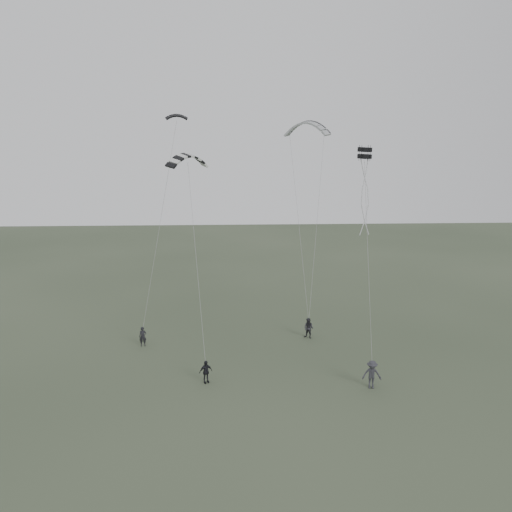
{
  "coord_description": "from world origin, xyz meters",
  "views": [
    {
      "loc": [
        -0.85,
        -31.65,
        15.26
      ],
      "look_at": [
        0.99,
        5.1,
        7.33
      ],
      "focal_mm": 35.0,
      "sensor_mm": 36.0,
      "label": 1
    }
  ],
  "objects_px": {
    "flyer_far": "(372,374)",
    "kite_box": "(365,153)",
    "flyer_left": "(143,337)",
    "kite_striped": "(188,155)",
    "kite_pale_large": "(307,123)",
    "flyer_center": "(206,372)",
    "flyer_right": "(309,328)",
    "kite_dark_small": "(177,115)"
  },
  "relations": [
    {
      "from": "flyer_center",
      "to": "kite_striped",
      "type": "height_order",
      "value": "kite_striped"
    },
    {
      "from": "flyer_right",
      "to": "kite_striped",
      "type": "height_order",
      "value": "kite_striped"
    },
    {
      "from": "kite_striped",
      "to": "flyer_left",
      "type": "bearing_deg",
      "value": 137.6
    },
    {
      "from": "flyer_center",
      "to": "flyer_far",
      "type": "height_order",
      "value": "flyer_far"
    },
    {
      "from": "kite_box",
      "to": "flyer_left",
      "type": "bearing_deg",
      "value": 133.0
    },
    {
      "from": "flyer_center",
      "to": "kite_pale_large",
      "type": "distance_m",
      "value": 24.2
    },
    {
      "from": "flyer_right",
      "to": "flyer_center",
      "type": "height_order",
      "value": "flyer_right"
    },
    {
      "from": "flyer_far",
      "to": "kite_dark_small",
      "type": "height_order",
      "value": "kite_dark_small"
    },
    {
      "from": "flyer_center",
      "to": "kite_striped",
      "type": "xyz_separation_m",
      "value": [
        -1.36,
        6.69,
        14.02
      ]
    },
    {
      "from": "kite_box",
      "to": "flyer_far",
      "type": "bearing_deg",
      "value": -119.15
    },
    {
      "from": "flyer_left",
      "to": "flyer_right",
      "type": "distance_m",
      "value": 13.35
    },
    {
      "from": "flyer_left",
      "to": "kite_box",
      "type": "height_order",
      "value": "kite_box"
    },
    {
      "from": "flyer_left",
      "to": "flyer_far",
      "type": "relative_size",
      "value": 0.83
    },
    {
      "from": "kite_pale_large",
      "to": "kite_box",
      "type": "distance_m",
      "value": 13.25
    },
    {
      "from": "kite_pale_large",
      "to": "kite_striped",
      "type": "distance_m",
      "value": 13.39
    },
    {
      "from": "flyer_far",
      "to": "kite_striped",
      "type": "height_order",
      "value": "kite_striped"
    },
    {
      "from": "flyer_left",
      "to": "kite_box",
      "type": "bearing_deg",
      "value": -23.54
    },
    {
      "from": "kite_pale_large",
      "to": "kite_box",
      "type": "height_order",
      "value": "kite_pale_large"
    },
    {
      "from": "kite_box",
      "to": "kite_striped",
      "type": "bearing_deg",
      "value": 127.98
    },
    {
      "from": "flyer_far",
      "to": "kite_dark_small",
      "type": "bearing_deg",
      "value": 146.15
    },
    {
      "from": "flyer_left",
      "to": "kite_dark_small",
      "type": "bearing_deg",
      "value": 43.59
    },
    {
      "from": "flyer_right",
      "to": "kite_box",
      "type": "distance_m",
      "value": 15.33
    },
    {
      "from": "flyer_right",
      "to": "flyer_center",
      "type": "xyz_separation_m",
      "value": [
        -8.05,
        -7.61,
        -0.07
      ]
    },
    {
      "from": "flyer_far",
      "to": "kite_pale_large",
      "type": "relative_size",
      "value": 0.43
    },
    {
      "from": "flyer_far",
      "to": "kite_striped",
      "type": "xyz_separation_m",
      "value": [
        -12.16,
        8.0,
        13.85
      ]
    },
    {
      "from": "flyer_right",
      "to": "flyer_far",
      "type": "relative_size",
      "value": 0.9
    },
    {
      "from": "flyer_far",
      "to": "kite_dark_small",
      "type": "distance_m",
      "value": 24.35
    },
    {
      "from": "flyer_center",
      "to": "kite_box",
      "type": "bearing_deg",
      "value": -13.5
    },
    {
      "from": "flyer_far",
      "to": "kite_pale_large",
      "type": "distance_m",
      "value": 23.47
    },
    {
      "from": "kite_pale_large",
      "to": "flyer_far",
      "type": "bearing_deg",
      "value": -46.55
    },
    {
      "from": "flyer_left",
      "to": "kite_pale_large",
      "type": "bearing_deg",
      "value": 23.12
    },
    {
      "from": "kite_striped",
      "to": "kite_box",
      "type": "height_order",
      "value": "kite_striped"
    },
    {
      "from": "kite_pale_large",
      "to": "kite_striped",
      "type": "xyz_separation_m",
      "value": [
        -10.03,
        -8.43,
        -2.77
      ]
    },
    {
      "from": "kite_dark_small",
      "to": "kite_box",
      "type": "bearing_deg",
      "value": -40.0
    },
    {
      "from": "flyer_center",
      "to": "kite_striped",
      "type": "bearing_deg",
      "value": 75.93
    },
    {
      "from": "kite_pale_large",
      "to": "kite_box",
      "type": "bearing_deg",
      "value": -45.24
    },
    {
      "from": "flyer_far",
      "to": "kite_box",
      "type": "distance_m",
      "value": 14.49
    },
    {
      "from": "flyer_far",
      "to": "flyer_center",
      "type": "bearing_deg",
      "value": -179.74
    },
    {
      "from": "kite_striped",
      "to": "kite_pale_large",
      "type": "bearing_deg",
      "value": -3.8
    },
    {
      "from": "kite_dark_small",
      "to": "kite_box",
      "type": "relative_size",
      "value": 2.34
    },
    {
      "from": "flyer_far",
      "to": "kite_box",
      "type": "xyz_separation_m",
      "value": [
        -0.16,
        3.58,
        14.04
      ]
    },
    {
      "from": "flyer_far",
      "to": "kite_box",
      "type": "bearing_deg",
      "value": 99.83
    }
  ]
}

